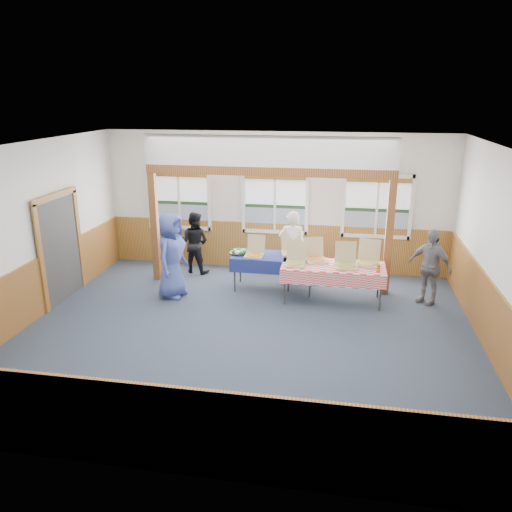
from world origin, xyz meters
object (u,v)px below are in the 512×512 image
Objects in this scene: table_left at (274,258)px; person_grey at (430,266)px; man_blue at (172,255)px; woman_black at (195,242)px; table_right at (333,268)px; woman_white at (292,248)px.

person_grey is (3.12, -0.16, 0.06)m from table_left.
man_blue reaches higher than person_grey.
person_grey is at bearing -178.19° from woman_black.
woman_black reaches higher than table_right.
man_blue is 1.16× the size of person_grey.
woman_black is (-3.21, 1.19, 0.01)m from table_right.
person_grey is (2.78, -0.61, -0.06)m from woman_white.
table_right is 1.46× the size of person_grey.
woman_white is at bearing -54.32° from man_blue.
woman_white is 0.92× the size of man_blue.
man_blue reaches higher than table_left.
table_left is 0.87× the size of table_right.
woman_black is at bearing 139.53° from table_left.
table_left is 0.57m from woman_white.
table_left and table_right have the same top height.
woman_black reaches higher than table_left.
table_right is at bearing -75.60° from man_blue.
woman_white reaches higher than person_grey.
man_blue is at bearing 163.34° from table_right.
woman_white is 2.85m from person_grey.
table_left is 2.11m from woman_black.
man_blue is at bearing -135.95° from person_grey.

